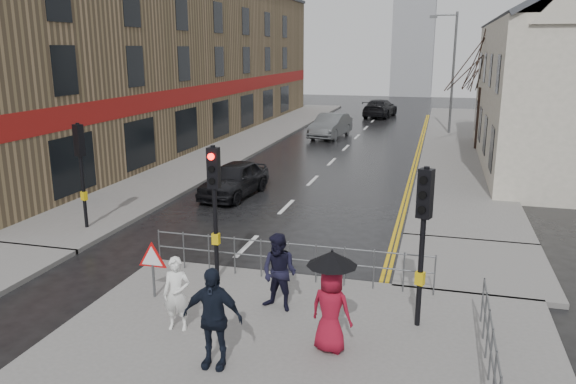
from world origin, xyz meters
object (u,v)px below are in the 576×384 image
Objects in this scene: pedestrian_b at (279,272)px; car_mid at (331,126)px; car_parked at (234,179)px; pedestrian_with_umbrella at (331,297)px; pedestrian_a at (177,294)px; pedestrian_d at (213,318)px.

pedestrian_b is 0.36× the size of car_mid.
pedestrian_b reaches higher than car_parked.
pedestrian_with_umbrella is at bearing -30.76° from pedestrian_b.
pedestrian_d is at bearing -51.03° from pedestrian_a.
pedestrian_b is 10.66m from car_parked.
pedestrian_with_umbrella reaches higher than pedestrian_b.
pedestrian_d reaches higher than pedestrian_b.
car_parked is 16.23m from car_mid.
car_parked is at bearing 94.86° from pedestrian_a.
pedestrian_d is at bearing -87.70° from pedestrian_b.
pedestrian_with_umbrella reaches higher than car_parked.
car_mid is at bearing 101.04° from pedestrian_with_umbrella.
car_mid is at bearing 94.32° from pedestrian_d.
pedestrian_with_umbrella is at bearing -71.61° from car_mid.
pedestrian_with_umbrella is (3.20, 0.00, 0.33)m from pedestrian_a.
pedestrian_a is at bearing -69.55° from car_parked.
pedestrian_d is (-1.95, -1.09, -0.16)m from pedestrian_with_umbrella.
pedestrian_with_umbrella is 12.58m from car_parked.
pedestrian_a is 3.21m from pedestrian_with_umbrella.
pedestrian_a is 0.89× the size of pedestrian_b.
car_parked is (-4.65, 9.58, -0.32)m from pedestrian_b.
car_mid reaches higher than car_parked.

